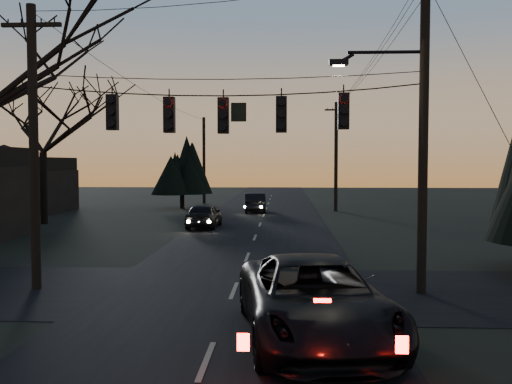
{
  "coord_description": "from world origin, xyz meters",
  "views": [
    {
      "loc": [
        1.5,
        -6.72,
        3.84
      ],
      "look_at": [
        0.69,
        9.3,
        3.0
      ],
      "focal_mm": 40.0,
      "sensor_mm": 36.0,
      "label": 1
    }
  ],
  "objects_px": {
    "suv_near": "(314,300)",
    "utility_pole_far_l": "(204,203)",
    "sedan_oncoming_b": "(255,203)",
    "utility_pole_far_r": "(336,211)",
    "utility_pole_left": "(37,289)",
    "sedan_oncoming_a": "(204,216)",
    "utility_pole_right": "(421,293)"
  },
  "relations": [
    {
      "from": "suv_near",
      "to": "utility_pole_far_l",
      "type": "bearing_deg",
      "value": 93.4
    },
    {
      "from": "sedan_oncoming_b",
      "to": "utility_pole_far_r",
      "type": "bearing_deg",
      "value": -175.07
    },
    {
      "from": "utility_pole_left",
      "to": "utility_pole_far_r",
      "type": "relative_size",
      "value": 1.0
    },
    {
      "from": "sedan_oncoming_a",
      "to": "sedan_oncoming_b",
      "type": "distance_m",
      "value": 10.94
    },
    {
      "from": "utility_pole_far_l",
      "to": "utility_pole_far_r",
      "type": "bearing_deg",
      "value": -34.82
    },
    {
      "from": "utility_pole_right",
      "to": "sedan_oncoming_b",
      "type": "height_order",
      "value": "utility_pole_right"
    },
    {
      "from": "suv_near",
      "to": "sedan_oncoming_a",
      "type": "relative_size",
      "value": 1.48
    },
    {
      "from": "utility_pole_right",
      "to": "utility_pole_far_l",
      "type": "bearing_deg",
      "value": 107.72
    },
    {
      "from": "utility_pole_far_l",
      "to": "suv_near",
      "type": "xyz_separation_m",
      "value": [
        8.14,
        -40.59,
        0.87
      ]
    },
    {
      "from": "utility_pole_left",
      "to": "sedan_oncoming_a",
      "type": "distance_m",
      "value": 16.51
    },
    {
      "from": "utility_pole_far_l",
      "to": "sedan_oncoming_b",
      "type": "height_order",
      "value": "utility_pole_far_l"
    },
    {
      "from": "suv_near",
      "to": "sedan_oncoming_a",
      "type": "bearing_deg",
      "value": 96.43
    },
    {
      "from": "utility_pole_right",
      "to": "utility_pole_far_r",
      "type": "xyz_separation_m",
      "value": [
        0.0,
        28.0,
        0.0
      ]
    },
    {
      "from": "utility_pole_right",
      "to": "utility_pole_far_l",
      "type": "distance_m",
      "value": 37.79
    },
    {
      "from": "utility_pole_right",
      "to": "utility_pole_far_l",
      "type": "relative_size",
      "value": 1.25
    },
    {
      "from": "utility_pole_far_l",
      "to": "suv_near",
      "type": "height_order",
      "value": "utility_pole_far_l"
    },
    {
      "from": "utility_pole_far_l",
      "to": "utility_pole_left",
      "type": "bearing_deg",
      "value": -90.0
    },
    {
      "from": "utility_pole_far_l",
      "to": "suv_near",
      "type": "bearing_deg",
      "value": -78.66
    },
    {
      "from": "utility_pole_right",
      "to": "utility_pole_far_r",
      "type": "distance_m",
      "value": 28.0
    },
    {
      "from": "utility_pole_left",
      "to": "utility_pole_right",
      "type": "bearing_deg",
      "value": 0.0
    },
    {
      "from": "utility_pole_left",
      "to": "utility_pole_far_r",
      "type": "xyz_separation_m",
      "value": [
        11.5,
        28.0,
        0.0
      ]
    },
    {
      "from": "sedan_oncoming_b",
      "to": "utility_pole_right",
      "type": "bearing_deg",
      "value": 98.39
    },
    {
      "from": "suv_near",
      "to": "sedan_oncoming_b",
      "type": "bearing_deg",
      "value": 87.39
    },
    {
      "from": "utility_pole_right",
      "to": "suv_near",
      "type": "height_order",
      "value": "utility_pole_right"
    },
    {
      "from": "utility_pole_right",
      "to": "utility_pole_left",
      "type": "relative_size",
      "value": 1.18
    },
    {
      "from": "sedan_oncoming_b",
      "to": "utility_pole_far_l",
      "type": "bearing_deg",
      "value": -64.98
    },
    {
      "from": "utility_pole_far_r",
      "to": "sedan_oncoming_a",
      "type": "relative_size",
      "value": 2.01
    },
    {
      "from": "utility_pole_far_l",
      "to": "sedan_oncoming_b",
      "type": "xyz_separation_m",
      "value": [
        5.2,
        -9.08,
        0.73
      ]
    },
    {
      "from": "utility_pole_left",
      "to": "sedan_oncoming_b",
      "type": "xyz_separation_m",
      "value": [
        5.2,
        26.92,
        0.73
      ]
    },
    {
      "from": "sedan_oncoming_b",
      "to": "utility_pole_left",
      "type": "bearing_deg",
      "value": 74.29
    },
    {
      "from": "utility_pole_far_r",
      "to": "sedan_oncoming_a",
      "type": "distance_m",
      "value": 14.64
    },
    {
      "from": "utility_pole_left",
      "to": "sedan_oncoming_b",
      "type": "height_order",
      "value": "utility_pole_left"
    }
  ]
}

